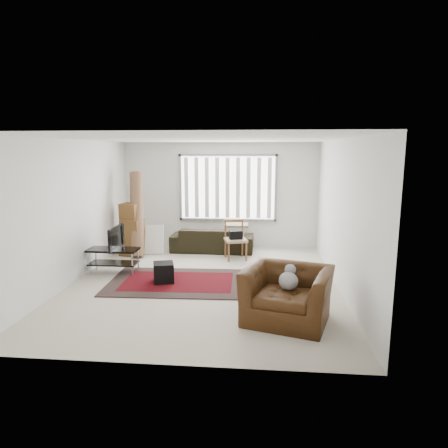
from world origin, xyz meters
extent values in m
plane|color=beige|center=(0.00, 0.00, 0.00)|extent=(6.00, 6.00, 0.00)
cube|color=white|center=(0.00, 0.00, 2.70)|extent=(5.00, 6.00, 0.02)
cube|color=white|center=(0.00, 3.00, 1.35)|extent=(5.00, 0.02, 2.70)
cube|color=white|center=(0.00, -3.00, 1.35)|extent=(5.00, 0.02, 2.70)
cube|color=white|center=(-2.50, 0.00, 1.35)|extent=(0.02, 6.00, 2.70)
cube|color=white|center=(2.50, 0.00, 1.35)|extent=(0.02, 6.00, 2.70)
cube|color=white|center=(0.20, 2.98, 1.55)|extent=(2.40, 0.01, 1.60)
cube|color=gray|center=(0.20, 2.96, 1.55)|extent=(2.52, 0.06, 1.72)
cube|color=white|center=(0.20, 2.92, 1.55)|extent=(2.40, 0.02, 1.55)
cube|color=black|center=(-0.50, -0.04, 0.01)|extent=(2.68, 1.84, 0.02)
cube|color=#4E060D|center=(-0.50, -0.04, 0.02)|extent=(2.11, 1.27, 0.00)
cube|color=black|center=(-1.95, 0.46, 0.49)|extent=(1.02, 0.46, 0.04)
cube|color=black|center=(-1.95, 0.46, 0.20)|extent=(0.98, 0.43, 0.03)
cylinder|color=#B2B2B7|center=(-2.41, 0.26, 0.25)|extent=(0.03, 0.03, 0.51)
cylinder|color=#B2B2B7|center=(-1.49, 0.26, 0.25)|extent=(0.03, 0.03, 0.51)
cylinder|color=#B2B2B7|center=(-2.41, 0.65, 0.25)|extent=(0.03, 0.03, 0.51)
cylinder|color=#B2B2B7|center=(-1.49, 0.65, 0.25)|extent=(0.03, 0.03, 0.51)
imported|color=black|center=(-1.95, 0.46, 0.75)|extent=(0.11, 0.83, 0.47)
cube|color=black|center=(-0.77, -0.08, 0.21)|extent=(0.46, 0.46, 0.37)
cube|color=brown|center=(-2.02, 1.91, 0.23)|extent=(0.59, 0.55, 0.46)
cube|color=brown|center=(-2.00, 1.88, 0.67)|extent=(0.53, 0.50, 0.42)
cube|color=brown|center=(-2.04, 1.93, 1.07)|extent=(0.49, 0.49, 0.37)
cube|color=silver|center=(-1.57, 2.07, 0.35)|extent=(0.58, 0.29, 0.71)
cylinder|color=brown|center=(-1.89, 1.91, 1.00)|extent=(0.52, 0.94, 2.01)
imported|color=black|center=(-0.14, 2.45, 0.39)|extent=(2.05, 0.90, 0.78)
cube|color=#8B765B|center=(0.49, 1.75, 0.45)|extent=(0.59, 0.59, 0.05)
cylinder|color=brown|center=(0.35, 1.50, 0.23)|extent=(0.04, 0.04, 0.45)
cylinder|color=brown|center=(0.74, 1.61, 0.23)|extent=(0.04, 0.04, 0.45)
cylinder|color=brown|center=(0.24, 1.89, 0.23)|extent=(0.04, 0.04, 0.45)
cylinder|color=brown|center=(0.63, 2.00, 0.23)|extent=(0.04, 0.04, 0.45)
cube|color=brown|center=(0.43, 1.96, 0.87)|extent=(0.45, 0.16, 0.06)
cube|color=brown|center=(0.24, 1.90, 0.68)|extent=(0.05, 0.05, 0.45)
cube|color=brown|center=(0.63, 2.01, 0.68)|extent=(0.05, 0.05, 0.45)
cube|color=black|center=(0.49, 1.75, 0.57)|extent=(0.34, 0.25, 0.19)
imported|color=#3D210C|center=(1.46, -1.59, 0.46)|extent=(1.49, 1.38, 0.91)
ellipsoid|color=#59595B|center=(1.46, -1.59, 0.59)|extent=(0.33, 0.38, 0.23)
sphere|color=#59595B|center=(1.51, -1.43, 0.73)|extent=(0.17, 0.17, 0.17)
camera|label=1|loc=(1.05, -7.24, 2.49)|focal=32.00mm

